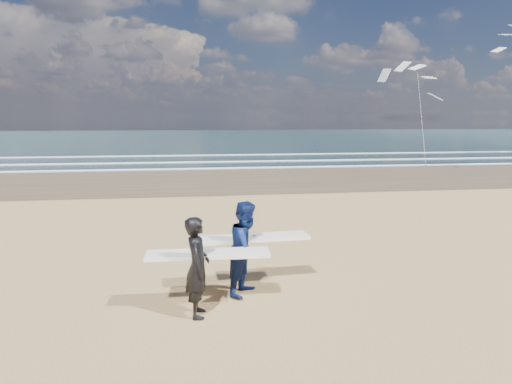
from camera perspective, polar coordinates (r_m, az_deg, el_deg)
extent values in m
cube|color=#182F35|center=(82.43, 5.70, 6.84)|extent=(220.00, 100.00, 0.02)
cube|color=white|center=(36.91, 24.91, 3.17)|extent=(220.00, 0.50, 0.05)
cube|color=white|center=(40.89, 21.30, 3.91)|extent=(220.00, 0.50, 0.05)
cube|color=white|center=(46.62, 17.33, 4.70)|extent=(220.00, 0.50, 0.05)
imported|color=black|center=(7.97, -7.33, -9.27)|extent=(0.45, 0.66, 1.76)
cube|color=white|center=(8.28, -6.01, -7.70)|extent=(2.22, 0.62, 0.07)
imported|color=#0E1C4F|center=(8.88, -1.13, -6.99)|extent=(1.06, 1.12, 1.83)
cube|color=white|center=(9.21, -0.18, -5.73)|extent=(2.23, 0.66, 0.07)
cube|color=slate|center=(34.81, 20.47, 3.14)|extent=(0.12, 0.12, 0.10)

